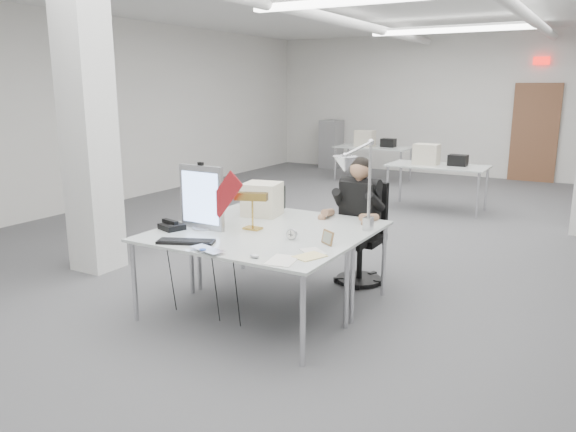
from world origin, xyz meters
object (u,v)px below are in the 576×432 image
desk_main (238,243)px  office_chair (360,235)px  bankers_lamp (252,212)px  desk_phone (172,227)px  monitor (202,197)px  seated_person (359,200)px  architect_lamp (359,191)px  beige_monitor (262,199)px  laptop (203,251)px

desk_main → office_chair: 1.62m
bankers_lamp → desk_phone: bankers_lamp is taller
monitor → bankers_lamp: size_ratio=1.81×
seated_person → architect_lamp: 0.92m
office_chair → beige_monitor: beige_monitor is taller
desk_main → desk_phone: bearing=177.8°
desk_main → monitor: size_ratio=3.07×
desk_phone → beige_monitor: (0.40, 0.91, 0.14)m
office_chair → architect_lamp: 1.13m
desk_phone → architect_lamp: bearing=39.8°
monitor → architect_lamp: (1.34, 0.46, 0.11)m
laptop → architect_lamp: architect_lamp is taller
bankers_lamp → desk_phone: (-0.64, -0.38, -0.14)m
desk_main → bankers_lamp: bearing=105.8°
beige_monitor → monitor: bearing=-114.9°
monitor → seated_person: bearing=53.0°
laptop → desk_phone: bearing=163.1°
monitor → architect_lamp: bearing=20.2°
office_chair → seated_person: seated_person is taller
monitor → desk_phone: bearing=-141.8°
monitor → office_chair: bearing=54.1°
office_chair → beige_monitor: bearing=-140.5°
desk_main → monitor: (-0.53, 0.20, 0.31)m
bankers_lamp → beige_monitor: bearing=94.5°
seated_person → laptop: 1.97m
laptop → office_chair: bearing=90.2°
office_chair → monitor: (-1.01, -1.33, 0.53)m
desk_main → desk_phone: (-0.75, 0.03, 0.04)m
office_chair → desk_main: bearing=-103.3°
desk_main → architect_lamp: 1.13m
desk_phone → bankers_lamp: bearing=48.6°
office_chair → architect_lamp: architect_lamp is taller
seated_person → desk_phone: size_ratio=4.14×
office_chair → desk_phone: (-1.24, -1.50, 0.26)m
bankers_lamp → architect_lamp: 0.99m
office_chair → architect_lamp: bearing=-64.9°
seated_person → beige_monitor: seated_person is taller
office_chair → beige_monitor: 1.10m
monitor → laptop: size_ratio=1.84×
seated_person → bankers_lamp: bearing=-114.9°
desk_main → laptop: (-0.04, -0.42, 0.03)m
beige_monitor → architect_lamp: architect_lamp is taller
office_chair → beige_monitor: size_ratio=2.96×
desk_main → seated_person: (0.49, 1.47, 0.16)m
office_chair → monitor: 1.75m
seated_person → laptop: seated_person is taller
bankers_lamp → office_chair: bearing=42.7°
office_chair → seated_person: bearing=-85.6°
office_chair → seated_person: 0.39m
laptop → architect_lamp: size_ratio=0.39×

